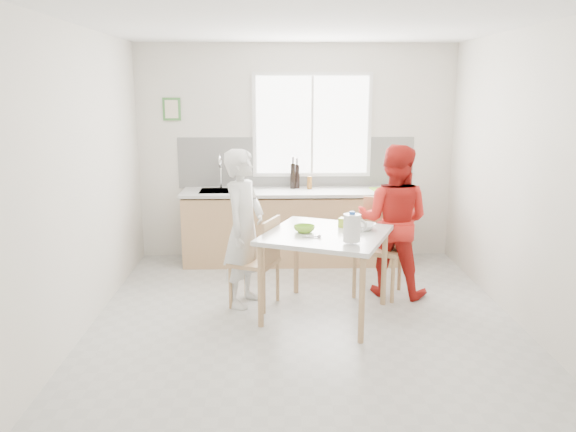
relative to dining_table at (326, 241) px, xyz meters
name	(u,v)px	position (x,y,z in m)	size (l,w,h in m)	color
ground	(305,324)	(-0.20, -0.22, -0.74)	(4.50, 4.50, 0.00)	#B7B7B2
room_shell	(306,149)	(-0.20, -0.22, 0.90)	(4.50, 4.50, 4.50)	silver
window	(312,125)	(0.00, 2.01, 0.96)	(1.50, 0.06, 1.30)	white
backsplash	(296,163)	(-0.20, 2.02, 0.48)	(3.00, 0.02, 0.65)	white
picture_frame	(172,109)	(-1.75, 2.01, 1.16)	(0.22, 0.03, 0.28)	#42843C
kitchen_counter	(296,229)	(-0.21, 1.73, -0.32)	(2.84, 0.64, 1.37)	tan
dining_table	(326,241)	(0.00, 0.00, 0.00)	(1.40, 1.40, 0.83)	silver
chair_left	(260,258)	(-0.63, 0.26, -0.24)	(0.55, 0.55, 0.91)	tan
chair_far	(380,242)	(0.64, 0.63, -0.18)	(0.61, 0.61, 1.02)	tan
person_white	(244,228)	(-0.79, 0.33, 0.05)	(0.58, 0.38, 1.58)	silver
person_red	(393,221)	(0.76, 0.58, 0.06)	(0.78, 0.61, 1.60)	red
bowl_green	(304,229)	(-0.20, 0.03, 0.12)	(0.20, 0.20, 0.06)	#81C32D
bowl_white	(364,227)	(0.37, 0.12, 0.11)	(0.23, 0.23, 0.06)	silver
milk_jug	(352,228)	(0.19, -0.38, 0.23)	(0.21, 0.15, 0.27)	white
green_box	(344,222)	(0.20, 0.22, 0.13)	(0.10, 0.10, 0.09)	#ADD431
spoon	(311,237)	(-0.16, -0.17, 0.10)	(0.01, 0.01, 0.16)	#A5A5AA
cutting_board	(385,189)	(0.90, 1.75, 0.18)	(0.35, 0.25, 0.01)	#81BE2B
wine_bottle_a	(293,176)	(-0.25, 1.85, 0.34)	(0.07, 0.07, 0.32)	black
wine_bottle_b	(297,176)	(-0.20, 1.88, 0.33)	(0.07, 0.07, 0.30)	black
jar_amber	(310,183)	(-0.04, 1.81, 0.26)	(0.06, 0.06, 0.16)	#90591F
soap_bottle	(238,183)	(-0.93, 1.79, 0.26)	(0.08, 0.08, 0.17)	#999999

